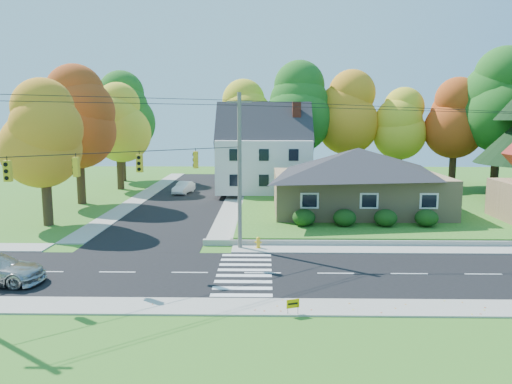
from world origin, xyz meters
TOP-DOWN VIEW (x-y plane):
  - ground at (0.00, 0.00)m, footprint 120.00×120.00m
  - road_main at (0.00, 0.00)m, footprint 90.00×8.00m
  - road_cross at (-8.00, 26.00)m, footprint 8.00×44.00m
  - sidewalk_north at (0.00, 5.00)m, footprint 90.00×2.00m
  - sidewalk_south at (0.00, -5.00)m, footprint 90.00×2.00m
  - lawn at (13.00, 21.00)m, footprint 30.00×30.00m
  - ranch_house at (8.00, 16.00)m, footprint 14.60×10.60m
  - colonial_house at (0.04, 28.00)m, footprint 10.40×8.40m
  - hedge_row at (7.50, 9.80)m, footprint 10.70×1.70m
  - traffic_infrastructure at (-0.15, 1.35)m, footprint 38.10×10.66m
  - tree_lot_0 at (-2.00, 34.00)m, footprint 6.72×6.72m
  - tree_lot_1 at (4.00, 33.00)m, footprint 7.84×7.84m
  - tree_lot_2 at (10.00, 34.00)m, footprint 7.28×7.28m
  - tree_lot_3 at (16.00, 33.00)m, footprint 6.16×6.16m
  - tree_lot_4 at (22.00, 32.00)m, footprint 6.72×6.72m
  - tree_lot_5 at (26.00, 30.00)m, footprint 8.40×8.40m
  - tree_west_0 at (-17.00, 12.00)m, footprint 6.16×6.16m
  - tree_west_1 at (-18.00, 22.00)m, footprint 7.28×7.28m
  - tree_west_2 at (-17.00, 32.00)m, footprint 6.72×6.72m
  - tree_west_3 at (-19.00, 40.00)m, footprint 7.84×7.84m
  - white_car at (-8.98, 28.70)m, footprint 2.14×4.13m
  - fire_hydrant at (-0.31, 5.10)m, footprint 0.46×0.36m
  - yard_sign at (1.33, -5.86)m, footprint 0.56×0.22m

SIDE VIEW (x-z plane):
  - ground at x=0.00m, z-range 0.00..0.00m
  - road_main at x=0.00m, z-range 0.00..0.02m
  - road_cross at x=-8.00m, z-range 0.00..0.02m
  - sidewalk_north at x=0.00m, z-range 0.00..0.08m
  - sidewalk_south at x=0.00m, z-range 0.00..0.08m
  - lawn at x=13.00m, z-range 0.00..0.50m
  - fire_hydrant at x=-0.31m, z-range -0.02..0.79m
  - yard_sign at x=1.33m, z-range 0.16..0.89m
  - white_car at x=-8.98m, z-range 0.02..1.32m
  - hedge_row at x=7.50m, z-range 0.50..1.77m
  - ranch_house at x=8.00m, z-range 0.57..5.97m
  - colonial_house at x=0.04m, z-range -0.22..9.38m
  - traffic_infrastructure at x=-0.15m, z-range 0.15..10.15m
  - tree_west_0 at x=-17.00m, z-range 1.42..12.89m
  - tree_lot_3 at x=16.00m, z-range 1.92..13.39m
  - tree_west_2 at x=-17.00m, z-range 1.55..14.06m
  - tree_lot_0 at x=-2.00m, z-range 2.05..14.56m
  - tree_lot_4 at x=22.00m, z-range 2.05..14.56m
  - tree_west_1 at x=-18.00m, z-range 1.68..15.24m
  - tree_lot_2 at x=10.00m, z-range 2.18..15.74m
  - tree_west_3 at x=-19.00m, z-range 1.81..16.41m
  - tree_lot_1 at x=4.00m, z-range 2.31..16.91m
  - tree_lot_5 at x=26.00m, z-range 2.45..18.09m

